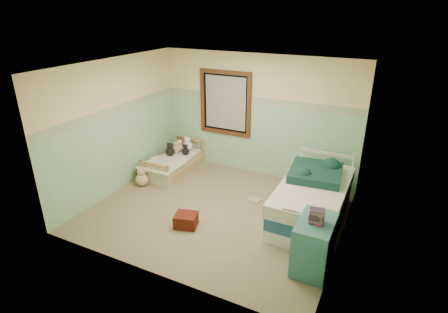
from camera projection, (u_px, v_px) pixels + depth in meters
The scene contains 32 objects.
floor at pixel (217, 211), 6.37m from camera, with size 4.20×3.60×0.02m, color #71634A.
ceiling at pixel (215, 66), 5.38m from camera, with size 4.20×3.60×0.02m, color white.
wall_back at pixel (257, 116), 7.36m from camera, with size 4.20×0.04×2.50m, color beige.
wall_front at pixel (148, 192), 4.39m from camera, with size 4.20×0.04×2.50m, color beige.
wall_left at pixel (116, 127), 6.74m from camera, with size 0.04×3.60×2.50m, color beige.
wall_right at pixel (350, 169), 5.02m from camera, with size 0.04×3.60×2.50m, color beige.
wainscot_mint at pixel (256, 139), 7.54m from camera, with size 4.20×0.01×1.50m, color #7FB788.
border_strip at pixel (257, 101), 7.22m from camera, with size 4.20×0.01×0.15m, color #588161.
window_frame at pixel (225, 103), 7.54m from camera, with size 1.16×0.06×1.36m, color #3E2216.
window_blinds at pixel (225, 103), 7.54m from camera, with size 0.92×0.01×1.12m, color #BABAB3.
toddler_bed_frame at pixel (174, 167), 7.84m from camera, with size 0.72×1.44×0.19m, color #A07548.
toddler_mattress at pixel (174, 161), 7.78m from camera, with size 0.66×1.38×0.12m, color beige.
patchwork_quilt at pixel (161, 165), 7.38m from camera, with size 0.78×0.72×0.03m, color #7D95BA.
plush_bed_brown at pixel (180, 145), 8.19m from camera, with size 0.21×0.21×0.21m, color brown.
plush_bed_white at pixel (188, 146), 8.11m from camera, with size 0.22×0.22×0.22m, color white.
plush_bed_tan at pixel (177, 149), 8.00m from camera, with size 0.18×0.18×0.18m, color #D2B888.
plush_bed_dark at pixel (186, 151), 7.90m from camera, with size 0.16×0.16×0.16m, color black.
plush_floor_cream at pixel (155, 168), 7.68m from camera, with size 0.27×0.27×0.27m, color beige.
plush_floor_tan at pixel (142, 179), 7.20m from camera, with size 0.26×0.26×0.26m, color #D2B888.
twin_bed_frame at pixel (311, 213), 6.07m from camera, with size 0.99×1.97×0.22m, color white.
twin_boxspring at pixel (312, 202), 5.99m from camera, with size 0.99×1.97×0.22m, color navy.
twin_mattress at pixel (313, 190), 5.90m from camera, with size 1.02×2.01×0.22m, color white.
teal_blanket at pixel (316, 173), 6.10m from camera, with size 0.84×0.89×0.14m, color black.
dresser at pixel (314, 244), 4.86m from camera, with size 0.46×0.74×0.74m, color #36777B.
book_stack at pixel (317, 216), 4.66m from camera, with size 0.19×0.15×0.19m, color #48242C.
red_pillow at pixel (186, 220), 5.88m from camera, with size 0.35×0.31×0.22m, color maroon.
floor_book at pixel (254, 200), 6.70m from camera, with size 0.24×0.19×0.02m, color #ECCF4F.
extra_plush_0 at pixel (184, 146), 8.14m from camera, with size 0.21×0.21×0.21m, color brown.
extra_plush_1 at pixel (180, 147), 8.11m from camera, with size 0.18×0.18×0.18m, color beige.
extra_plush_2 at pixel (185, 149), 8.03m from camera, with size 0.15×0.15×0.15m, color white.
extra_plush_3 at pixel (170, 151), 7.85m from camera, with size 0.20×0.20×0.20m, color black.
extra_plush_4 at pixel (181, 145), 8.23m from camera, with size 0.18×0.18×0.18m, color #D2B888.
Camera 1 is at (2.56, -4.86, 3.36)m, focal length 28.93 mm.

